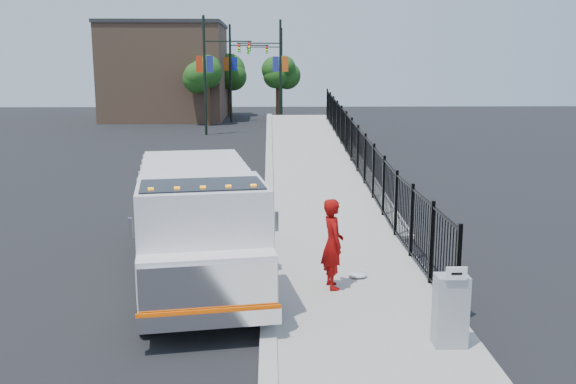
{
  "coord_description": "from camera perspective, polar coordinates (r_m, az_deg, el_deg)",
  "views": [
    {
      "loc": [
        0.05,
        -13.35,
        4.87
      ],
      "look_at": [
        0.48,
        2.0,
        1.78
      ],
      "focal_mm": 40.0,
      "sensor_mm": 36.0,
      "label": 1
    }
  ],
  "objects": [
    {
      "name": "ground",
      "position": [
        14.21,
        -1.73,
        -8.65
      ],
      "size": [
        120.0,
        120.0,
        0.0
      ],
      "primitive_type": "plane",
      "color": "black",
      "rests_on": "ground"
    },
    {
      "name": "utility_cabinet",
      "position": [
        11.4,
        14.25,
        -10.18
      ],
      "size": [
        0.55,
        0.4,
        1.25
      ],
      "primitive_type": "cube",
      "color": "gray",
      "rests_on": "sidewalk"
    },
    {
      "name": "light_pole_0",
      "position": [
        44.47,
        -7.02,
        10.66
      ],
      "size": [
        3.77,
        0.22,
        8.0
      ],
      "color": "black",
      "rests_on": "ground"
    },
    {
      "name": "sidewalk",
      "position": [
        12.47,
        7.31,
        -11.39
      ],
      "size": [
        3.55,
        12.0,
        0.12
      ],
      "primitive_type": "cube",
      "color": "#9E998E",
      "rests_on": "ground"
    },
    {
      "name": "building",
      "position": [
        58.07,
        -10.75,
        10.34
      ],
      "size": [
        10.0,
        10.0,
        8.0
      ],
      "primitive_type": "cube",
      "color": "#8C664C",
      "rests_on": "ground"
    },
    {
      "name": "light_pole_3",
      "position": [
        59.86,
        -0.87,
        10.91
      ],
      "size": [
        3.77,
        0.22,
        8.0
      ],
      "color": "black",
      "rests_on": "ground"
    },
    {
      "name": "arrow_sign",
      "position": [
        10.96,
        14.74,
        -7.01
      ],
      "size": [
        0.35,
        0.04,
        0.22
      ],
      "primitive_type": "cube",
      "color": "white",
      "rests_on": "utility_cabinet"
    },
    {
      "name": "worker",
      "position": [
        13.71,
        3.99,
        -4.61
      ],
      "size": [
        0.59,
        0.78,
        1.95
      ],
      "primitive_type": "imported",
      "rotation": [
        0.0,
        0.0,
        1.75
      ],
      "color": "#840706",
      "rests_on": "sidewalk"
    },
    {
      "name": "debris",
      "position": [
        14.69,
        6.19,
        -7.32
      ],
      "size": [
        0.43,
        0.43,
        0.11
      ],
      "primitive_type": "ellipsoid",
      "color": "silver",
      "rests_on": "sidewalk"
    },
    {
      "name": "tree_1",
      "position": [
        54.81,
        -0.91,
        10.38
      ],
      "size": [
        2.13,
        2.13,
        5.07
      ],
      "color": "#382314",
      "rests_on": "ground"
    },
    {
      "name": "light_pole_1",
      "position": [
        48.37,
        -1.04,
        10.79
      ],
      "size": [
        3.78,
        0.22,
        8.0
      ],
      "color": "black",
      "rests_on": "ground"
    },
    {
      "name": "tree_0",
      "position": [
        51.29,
        -7.2,
        10.27
      ],
      "size": [
        2.59,
        2.59,
        5.29
      ],
      "color": "#382314",
      "rests_on": "ground"
    },
    {
      "name": "ramp",
      "position": [
        29.82,
        2.41,
        1.98
      ],
      "size": [
        3.95,
        24.06,
        3.19
      ],
      "primitive_type": "cube",
      "rotation": [
        0.06,
        0.0,
        0.0
      ],
      "color": "#9E998E",
      "rests_on": "ground"
    },
    {
      "name": "tree_2",
      "position": [
        60.69,
        -5.29,
        10.49
      ],
      "size": [
        3.07,
        3.07,
        5.53
      ],
      "color": "#382314",
      "rests_on": "ground"
    },
    {
      "name": "light_pole_2",
      "position": [
        54.31,
        -4.81,
        10.82
      ],
      "size": [
        3.78,
        0.22,
        8.0
      ],
      "color": "black",
      "rests_on": "ground"
    },
    {
      "name": "iron_fence",
      "position": [
        25.9,
        6.19,
        2.51
      ],
      "size": [
        0.1,
        28.0,
        1.8
      ],
      "primitive_type": "cube",
      "color": "black",
      "rests_on": "ground"
    },
    {
      "name": "truck",
      "position": [
        14.51,
        -8.02,
        -2.12
      ],
      "size": [
        3.67,
        8.11,
        2.68
      ],
      "rotation": [
        0.0,
        0.0,
        0.16
      ],
      "color": "black",
      "rests_on": "ground"
    },
    {
      "name": "curb",
      "position": [
        12.32,
        -1.75,
        -11.49
      ],
      "size": [
        0.3,
        12.0,
        0.16
      ],
      "primitive_type": "cube",
      "color": "#ADAAA3",
      "rests_on": "ground"
    }
  ]
}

